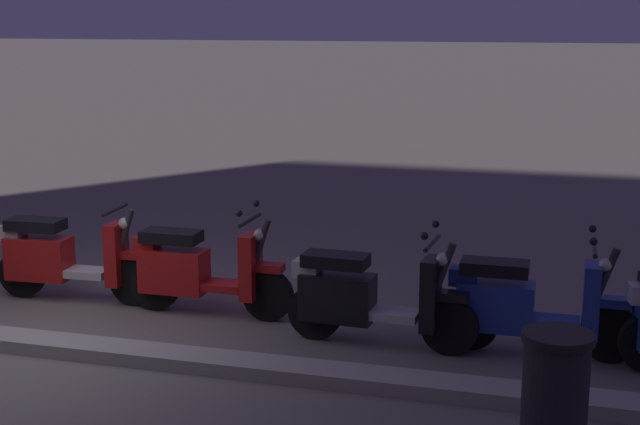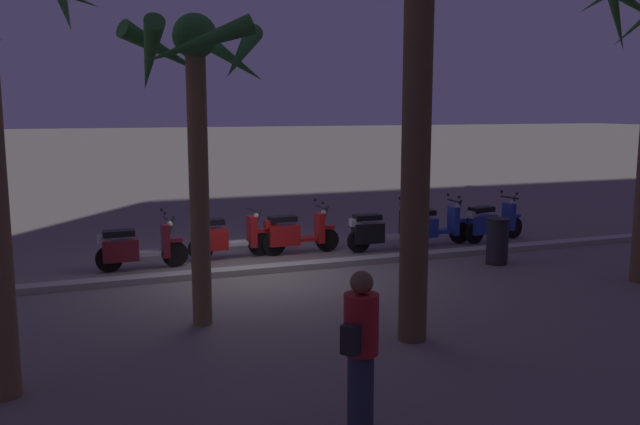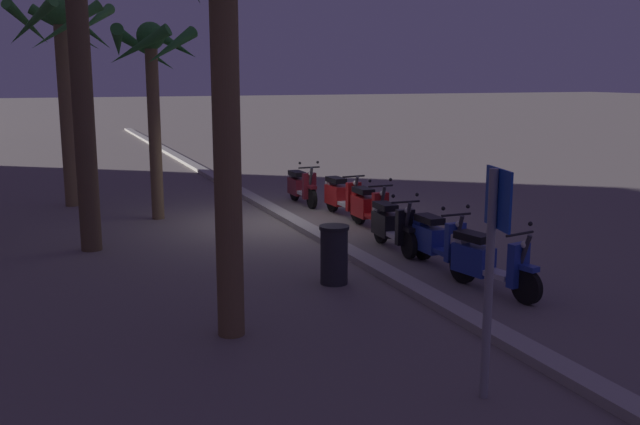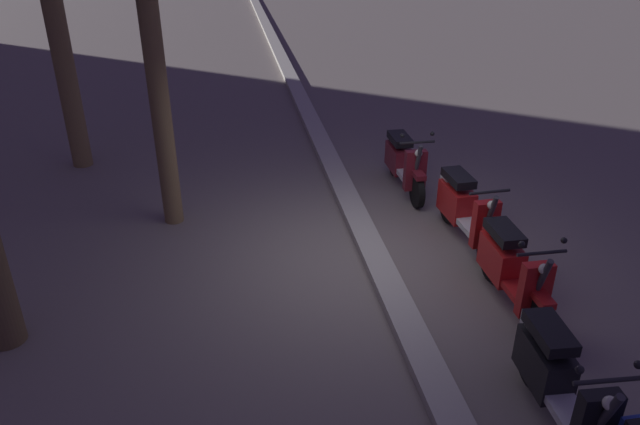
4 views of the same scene
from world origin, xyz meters
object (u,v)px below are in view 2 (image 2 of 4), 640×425
Objects in this scene: scooter_red_far_back at (295,233)px; palm_tree_near_sign at (197,88)px; scooter_red_mid_rear at (224,237)px; pedestrian_by_palm_tree at (361,350)px; scooter_maroon_lead_nearest at (135,248)px; scooter_black_mid_centre at (380,231)px; scooter_blue_gap_after_mid at (490,222)px; scooter_blue_last_in_row at (432,226)px; litter_bin at (497,241)px.

palm_tree_near_sign is (2.78, 4.11, 2.98)m from scooter_red_far_back.
pedestrian_by_palm_tree is at bearing 87.09° from scooter_red_mid_rear.
scooter_maroon_lead_nearest is 0.40× the size of palm_tree_near_sign.
scooter_black_mid_centre is at bearing -141.35° from palm_tree_near_sign.
scooter_red_mid_rear is at bearing -169.38° from scooter_maroon_lead_nearest.
scooter_blue_gap_after_mid reaches higher than scooter_red_mid_rear.
scooter_blue_last_in_row is 4.85m from scooter_red_mid_rear.
litter_bin is at bearing 146.96° from scooter_red_far_back.
pedestrian_by_palm_tree reaches higher than scooter_blue_gap_after_mid.
scooter_red_far_back is 0.98× the size of scooter_maroon_lead_nearest.
scooter_blue_last_in_row and scooter_red_far_back have the same top height.
scooter_red_mid_rear is 8.11m from pedestrian_by_palm_tree.
scooter_black_mid_centre is 1.03× the size of scooter_red_far_back.
scooter_black_mid_centre is 3.45m from scooter_red_mid_rear.
scooter_red_mid_rear is (4.84, -0.28, 0.01)m from scooter_blue_last_in_row.
scooter_maroon_lead_nearest is 4.88m from palm_tree_near_sign.
scooter_blue_last_in_row is 6.68m from scooter_maroon_lead_nearest.
palm_tree_near_sign is (7.60, 3.82, 2.98)m from scooter_blue_gap_after_mid.
scooter_black_mid_centre is 1.01× the size of scooter_maroon_lead_nearest.
scooter_red_far_back is 4.28m from litter_bin.
scooter_black_mid_centre is at bearing 167.68° from scooter_red_far_back.
scooter_blue_last_in_row is 9.42m from pedestrian_by_palm_tree.
scooter_blue_last_in_row is (1.55, -0.05, -0.00)m from scooter_blue_gap_after_mid.
scooter_blue_gap_after_mid is 1.10× the size of pedestrian_by_palm_tree.
scooter_blue_last_in_row and scooter_black_mid_centre have the same top height.
scooter_red_mid_rear is 1.88m from scooter_maroon_lead_nearest.
scooter_blue_last_in_row is at bearing -173.52° from scooter_black_mid_centre.
scooter_maroon_lead_nearest is at bearing 0.10° from scooter_blue_gap_after_mid.
palm_tree_near_sign is at bearing 55.91° from scooter_red_far_back.
scooter_red_far_back is (3.27, -0.24, 0.00)m from scooter_blue_last_in_row.
scooter_blue_gap_after_mid is 6.40m from scooter_red_mid_rear.
scooter_blue_gap_after_mid is 0.99× the size of scooter_red_mid_rear.
litter_bin is (-0.32, 2.09, 0.03)m from scooter_blue_last_in_row.
scooter_red_mid_rear is 1.11× the size of pedestrian_by_palm_tree.
scooter_black_mid_centre reaches higher than litter_bin.
litter_bin is (-7.00, 2.03, 0.04)m from scooter_maroon_lead_nearest.
scooter_red_far_back is 5.79m from palm_tree_near_sign.
scooter_red_mid_rear is (6.39, -0.33, 0.00)m from scooter_blue_gap_after_mid.
scooter_red_mid_rear is 0.41× the size of palm_tree_near_sign.
palm_tree_near_sign is at bearing 26.66° from scooter_blue_gap_after_mid.
scooter_blue_last_in_row is 0.97× the size of scooter_maroon_lead_nearest.
scooter_maroon_lead_nearest reaches higher than litter_bin.
scooter_red_mid_rear is (3.42, -0.44, 0.01)m from scooter_black_mid_centre.
scooter_red_far_back is at bearing -33.04° from litter_bin.
scooter_blue_gap_after_mid is at bearing -153.34° from palm_tree_near_sign.
scooter_blue_gap_after_mid is 1.00× the size of scooter_black_mid_centre.
scooter_blue_gap_after_mid and scooter_blue_last_in_row have the same top height.
scooter_black_mid_centre is at bearing -116.60° from pedestrian_by_palm_tree.
palm_tree_near_sign is (-0.63, 3.80, 3.00)m from scooter_maroon_lead_nearest.
palm_tree_near_sign is 4.78m from pedestrian_by_palm_tree.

